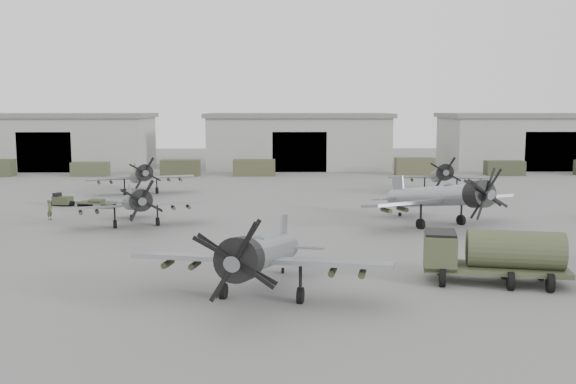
# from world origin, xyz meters

# --- Properties ---
(ground) EXTENTS (220.00, 220.00, 0.00)m
(ground) POSITION_xyz_m (0.00, 0.00, 0.00)
(ground) COLOR #60605D
(ground) RESTS_ON ground
(hangar_left) EXTENTS (29.00, 14.80, 8.70)m
(hangar_left) POSITION_xyz_m (-38.00, 61.96, 4.37)
(hangar_left) COLOR #9B9B91
(hangar_left) RESTS_ON ground
(hangar_center) EXTENTS (29.00, 14.80, 8.70)m
(hangar_center) POSITION_xyz_m (0.00, 61.96, 4.37)
(hangar_center) COLOR #9B9B91
(hangar_center) RESTS_ON ground
(hangar_right) EXTENTS (29.00, 14.80, 8.70)m
(hangar_right) POSITION_xyz_m (38.00, 61.96, 4.37)
(hangar_right) COLOR #9B9B91
(hangar_right) RESTS_ON ground
(support_truck_1) EXTENTS (5.11, 2.20, 1.96)m
(support_truck_1) POSITION_xyz_m (-29.77, 50.00, 0.98)
(support_truck_1) COLOR #41472E
(support_truck_1) RESTS_ON ground
(support_truck_2) EXTENTS (5.47, 2.20, 2.29)m
(support_truck_2) POSITION_xyz_m (-17.06, 50.00, 1.14)
(support_truck_2) COLOR #3B3D28
(support_truck_2) RESTS_ON ground
(support_truck_3) EXTENTS (5.94, 2.20, 2.29)m
(support_truck_3) POSITION_xyz_m (-6.60, 50.00, 1.15)
(support_truck_3) COLOR #44442C
(support_truck_3) RESTS_ON ground
(support_truck_5) EXTENTS (5.46, 2.20, 2.55)m
(support_truck_5) POSITION_xyz_m (16.23, 50.00, 1.27)
(support_truck_5) COLOR #494930
(support_truck_5) RESTS_ON ground
(support_truck_6) EXTENTS (5.44, 2.20, 2.06)m
(support_truck_6) POSITION_xyz_m (29.15, 50.00, 1.03)
(support_truck_6) COLOR #353A26
(support_truck_6) RESTS_ON ground
(aircraft_near_1) EXTENTS (13.37, 12.03, 5.31)m
(aircraft_near_1) POSITION_xyz_m (-4.25, -9.31, 2.41)
(aircraft_near_1) COLOR gray
(aircraft_near_1) RESTS_ON ground
(aircraft_mid_1) EXTENTS (11.28, 10.15, 4.52)m
(aircraft_mid_1) POSITION_xyz_m (-14.85, 10.99, 2.06)
(aircraft_mid_1) COLOR gray
(aircraft_mid_1) RESTS_ON ground
(aircraft_mid_2) EXTENTS (13.43, 12.19, 5.51)m
(aircraft_mid_2) POSITION_xyz_m (10.07, 10.55, 2.51)
(aircraft_mid_2) COLOR gray
(aircraft_mid_2) RESTS_ON ground
(aircraft_far_0) EXTENTS (11.74, 10.57, 4.71)m
(aircraft_far_0) POSITION_xyz_m (-18.62, 30.72, 2.14)
(aircraft_far_0) COLOR gray
(aircraft_far_0) RESTS_ON ground
(aircraft_far_1) EXTENTS (11.90, 10.71, 4.73)m
(aircraft_far_1) POSITION_xyz_m (15.07, 30.69, 2.15)
(aircraft_far_1) COLOR gray
(aircraft_far_1) RESTS_ON ground
(fuel_tanker) EXTENTS (8.14, 4.13, 3.00)m
(fuel_tanker) POSITION_xyz_m (8.56, -6.14, 1.72)
(fuel_tanker) COLOR #444A30
(fuel_tanker) RESTS_ON ground
(tug_trailer) EXTENTS (6.61, 2.87, 1.31)m
(tug_trailer) POSITION_xyz_m (-23.25, 22.10, 0.49)
(tug_trailer) COLOR #343B27
(tug_trailer) RESTS_ON ground
(ground_crew) EXTENTS (0.52, 0.70, 1.77)m
(ground_crew) POSITION_xyz_m (-23.10, 14.54, 0.88)
(ground_crew) COLOR #41472E
(ground_crew) RESTS_ON ground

